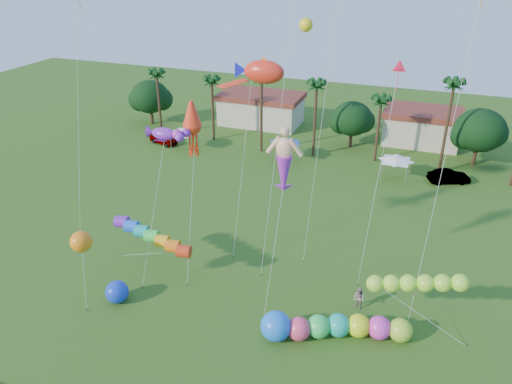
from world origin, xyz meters
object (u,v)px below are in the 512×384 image
(car_a, at_px, (163,139))
(blue_ball, at_px, (117,292))
(caterpillar_inflatable, at_px, (330,327))
(car_b, at_px, (449,177))
(spectator_b, at_px, (359,299))

(car_a, xyz_separation_m, blue_ball, (14.15, -31.91, 0.15))
(blue_ball, bearing_deg, car_a, 113.92)
(car_a, bearing_deg, caterpillar_inflatable, -117.16)
(blue_ball, bearing_deg, car_b, 53.43)
(car_b, height_order, blue_ball, blue_ball)
(caterpillar_inflatable, bearing_deg, car_b, 56.19)
(car_b, bearing_deg, blue_ball, 120.16)
(caterpillar_inflatable, bearing_deg, spectator_b, 50.36)
(car_b, bearing_deg, spectator_b, 143.99)
(car_a, relative_size, caterpillar_inflatable, 0.42)
(caterpillar_inflatable, distance_m, blue_ball, 16.64)
(car_a, bearing_deg, blue_ball, -138.84)
(car_b, relative_size, spectator_b, 2.52)
(spectator_b, distance_m, blue_ball, 18.79)
(car_a, xyz_separation_m, car_b, (38.04, 0.29, 0.03))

